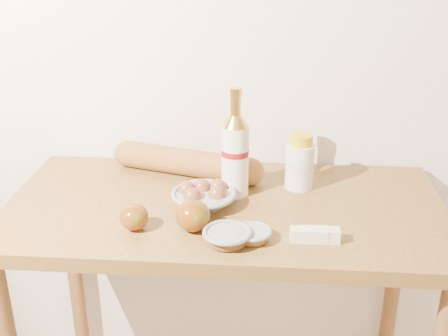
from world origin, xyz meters
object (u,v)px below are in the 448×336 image
at_px(table, 225,243).
at_px(bourbon_bottle, 235,153).
at_px(baguette, 187,162).
at_px(egg_bowl, 204,196).
at_px(cream_bottle, 300,163).

xyz_separation_m(table, bourbon_bottle, (0.02, 0.06, 0.25)).
xyz_separation_m(table, baguette, (-0.13, 0.19, 0.16)).
xyz_separation_m(table, egg_bowl, (-0.06, -0.01, 0.15)).
bearing_deg(table, cream_bottle, 31.34).
height_order(table, egg_bowl, egg_bowl).
height_order(table, bourbon_bottle, bourbon_bottle).
bearing_deg(cream_bottle, bourbon_bottle, -163.06).
relative_size(bourbon_bottle, egg_bowl, 1.42).
bearing_deg(bourbon_bottle, baguette, 147.18).
height_order(table, baguette, baguette).
bearing_deg(baguette, bourbon_bottle, -22.63).
distance_m(cream_bottle, egg_bowl, 0.30).
bearing_deg(cream_bottle, table, -150.08).
relative_size(cream_bottle, egg_bowl, 0.74).
relative_size(egg_bowl, baguette, 0.44).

